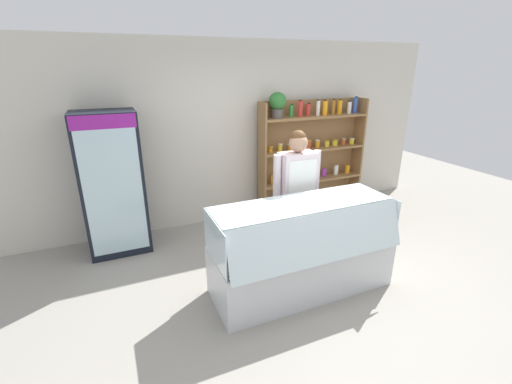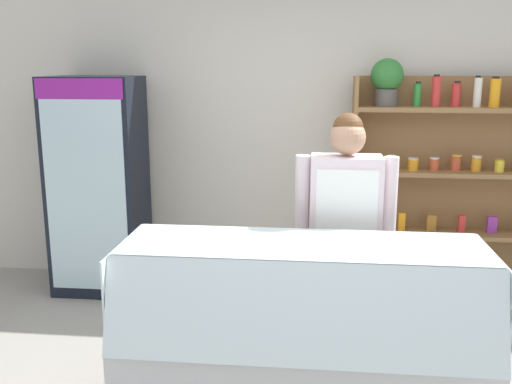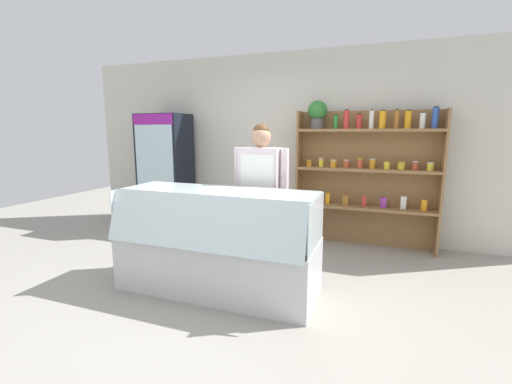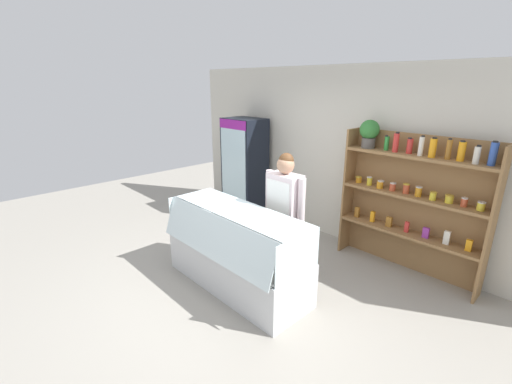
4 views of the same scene
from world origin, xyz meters
name	(u,v)px [view 4 (image 4 of 4)]	position (x,y,z in m)	size (l,w,h in m)	color
ground_plane	(242,289)	(0.00, 0.00, 0.00)	(12.00, 12.00, 0.00)	gray
back_wall	(347,157)	(0.00, 2.18, 1.35)	(6.80, 0.10, 2.70)	beige
drinks_fridge	(245,168)	(-1.89, 1.74, 0.92)	(0.74, 0.56, 1.83)	black
shelving_unit	(408,191)	(1.09, 1.92, 1.10)	(1.84, 0.29, 1.97)	olive
deli_display_case	(236,263)	(-0.12, 0.01, 0.31)	(1.95, 0.78, 1.01)	silver
shop_clerk	(284,206)	(0.13, 0.60, 0.98)	(0.62, 0.25, 1.65)	#2D2D38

